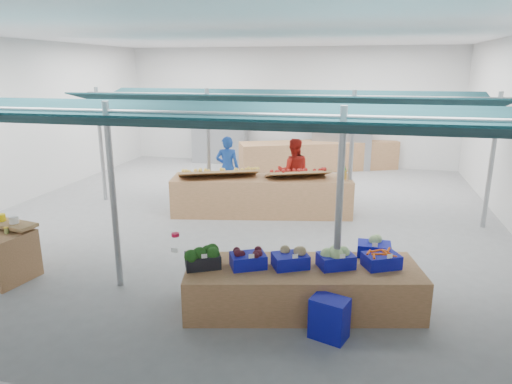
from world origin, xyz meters
TOP-DOWN VIEW (x-y plane):
  - floor at (0.00, 0.00)m, footprint 13.00×13.00m
  - hall at (0.00, 1.44)m, footprint 13.00×13.00m
  - pole_grid at (0.75, -1.75)m, footprint 10.00×4.60m
  - awnings at (0.75, -1.75)m, footprint 9.50×7.08m
  - back_shelving_left at (-2.50, 6.00)m, footprint 2.00×0.50m
  - back_shelving_right at (2.00, 6.00)m, footprint 2.00×0.50m
  - veg_counter at (2.03, -4.03)m, footprint 3.58×1.90m
  - fruit_counter at (0.42, 0.25)m, footprint 4.42×1.86m
  - far_counter at (1.25, 5.64)m, footprint 5.49×3.24m
  - crate_stack at (2.48, -4.72)m, footprint 0.55×0.46m
  - vendor_left at (-0.78, 1.35)m, footprint 0.70×0.53m
  - vendor_right at (1.02, 1.35)m, footprint 0.95×0.81m
  - crate_broccoli at (0.60, -4.37)m, footprint 0.60×0.54m
  - crate_beets at (1.24, -4.22)m, footprint 0.60×0.54m
  - crate_celeriac at (1.84, -4.07)m, footprint 0.60×0.54m
  - crate_cabbage at (2.49, -3.92)m, footprint 0.60×0.54m
  - crate_carrots at (3.13, -3.76)m, footprint 0.60×0.54m
  - sparrow at (0.48, -4.52)m, footprint 0.12×0.09m
  - pole_ribbon at (0.16, -4.32)m, footprint 0.12×0.12m
  - apple_heap_yellow at (-0.56, -0.05)m, footprint 2.02×1.39m
  - apple_heap_red at (1.30, 0.33)m, footprint 1.65×1.23m
  - pineapple at (2.35, 0.54)m, footprint 0.14×0.14m
  - crate_extra at (3.03, -3.35)m, footprint 0.50×0.40m

SIDE VIEW (x-z plane):
  - floor at x=0.00m, z-range 0.00..0.00m
  - crate_stack at x=2.48m, z-range 0.00..0.57m
  - veg_counter at x=2.03m, z-range 0.00..0.66m
  - fruit_counter at x=0.42m, z-range 0.00..0.92m
  - far_counter at x=1.25m, z-range 0.00..0.99m
  - crate_carrots at x=3.13m, z-range 0.63..0.92m
  - crate_beets at x=1.24m, z-range 0.65..0.94m
  - crate_celeriac at x=1.84m, z-range 0.65..0.96m
  - crate_extra at x=3.03m, z-range 0.65..0.97m
  - crate_broccoli at x=0.60m, z-range 0.65..1.00m
  - crate_cabbage at x=2.49m, z-range 0.65..1.00m
  - vendor_left at x=-0.78m, z-range 0.00..1.72m
  - vendor_right at x=1.02m, z-range 0.00..1.72m
  - sparrow at x=0.48m, z-range 0.85..0.97m
  - back_shelving_left at x=-2.50m, z-range 0.00..2.00m
  - back_shelving_right at x=2.00m, z-range 0.00..2.00m
  - pole_ribbon at x=0.16m, z-range 0.94..1.22m
  - apple_heap_yellow at x=-0.56m, z-range 0.95..1.22m
  - apple_heap_red at x=1.30m, z-range 0.95..1.22m
  - pineapple at x=2.35m, z-range 0.91..1.30m
  - pole_grid at x=0.75m, z-range 0.31..3.31m
  - hall at x=0.00m, z-range -3.85..9.15m
  - awnings at x=0.75m, z-range 2.63..2.93m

